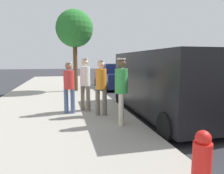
% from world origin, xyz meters
% --- Properties ---
extents(ground_plane, '(80.00, 80.00, 0.00)m').
position_xyz_m(ground_plane, '(0.00, 0.00, 0.00)').
color(ground_plane, '#2D2D33').
extents(sidewalk_slab, '(5.00, 32.00, 0.15)m').
position_xyz_m(sidewalk_slab, '(3.50, 0.00, 0.07)').
color(sidewalk_slab, '#9E998E').
rests_on(sidewalk_slab, ground).
extents(parking_meter_near, '(0.14, 0.18, 1.52)m').
position_xyz_m(parking_meter_near, '(1.35, 0.81, 1.18)').
color(parking_meter_near, gray).
rests_on(parking_meter_near, sidewalk_slab).
extents(pedestrian_in_red, '(0.35, 0.34, 1.67)m').
position_xyz_m(pedestrian_in_red, '(2.95, 0.23, 1.11)').
color(pedestrian_in_red, '#4C608C').
rests_on(pedestrian_in_red, sidewalk_slab).
extents(pedestrian_in_orange, '(0.36, 0.34, 1.74)m').
position_xyz_m(pedestrian_in_orange, '(1.98, 0.72, 1.15)').
color(pedestrian_in_orange, '#726656').
rests_on(pedestrian_in_orange, sidewalk_slab).
extents(pedestrian_in_white, '(0.34, 0.34, 1.80)m').
position_xyz_m(pedestrian_in_white, '(2.39, -0.01, 1.19)').
color(pedestrian_in_white, '#726656').
rests_on(pedestrian_in_white, sidewalk_slab).
extents(pedestrian_in_green, '(0.34, 0.35, 1.79)m').
position_xyz_m(pedestrian_in_green, '(1.63, 1.79, 1.18)').
color(pedestrian_in_green, beige).
rests_on(pedestrian_in_green, sidewalk_slab).
extents(parked_van, '(2.15, 5.21, 2.15)m').
position_xyz_m(parked_van, '(-0.15, 0.73, 1.15)').
color(parked_van, black).
rests_on(parked_van, ground).
extents(parked_sedan_behind, '(2.02, 4.44, 1.65)m').
position_xyz_m(parked_sedan_behind, '(-0.24, -6.59, 0.75)').
color(parked_sedan_behind, navy).
rests_on(parked_sedan_behind, ground).
extents(street_tree, '(2.06, 2.06, 4.50)m').
position_xyz_m(street_tree, '(2.42, -4.83, 3.58)').
color(street_tree, brown).
rests_on(street_tree, sidewalk_slab).
extents(fire_hydrant, '(0.24, 0.24, 0.86)m').
position_xyz_m(fire_hydrant, '(1.45, 4.86, 0.57)').
color(fire_hydrant, red).
rests_on(fire_hydrant, sidewalk_slab).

